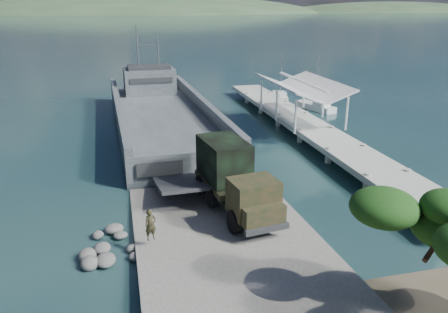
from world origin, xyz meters
TOP-DOWN VIEW (x-y plane):
  - ground at (0.00, 0.00)m, footprint 1400.00×1400.00m
  - boat_ramp at (0.00, -1.00)m, footprint 10.00×18.00m
  - shoreline_rocks at (-6.20, 0.50)m, footprint 3.20×5.60m
  - distant_headlands at (50.00, 560.00)m, footprint 1000.00×240.00m
  - pier at (13.00, 18.77)m, footprint 6.40×44.00m
  - landing_craft at (-0.98, 23.89)m, footprint 10.41×37.17m
  - military_truck at (1.26, 2.86)m, footprint 3.85×8.87m
  - soldier at (-4.14, -0.72)m, footprint 0.73×0.59m
  - sailboat_near at (18.71, 28.07)m, footprint 3.45×5.96m
  - sailboat_far at (16.54, 35.03)m, footprint 2.89×5.72m

SIDE VIEW (x-z plane):
  - ground at x=0.00m, z-range 0.00..0.00m
  - shoreline_rocks at x=-6.20m, z-range -0.45..0.45m
  - distant_headlands at x=50.00m, z-range -24.00..24.00m
  - boat_ramp at x=0.00m, z-range 0.00..0.50m
  - sailboat_far at x=16.54m, z-range -2.99..3.71m
  - sailboat_near at x=18.71m, z-range -3.12..3.86m
  - landing_craft at x=-0.98m, z-range -4.58..6.37m
  - soldier at x=-4.14m, z-range 0.50..2.22m
  - pier at x=13.00m, z-range -1.45..4.65m
  - military_truck at x=1.26m, z-range 0.49..4.47m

